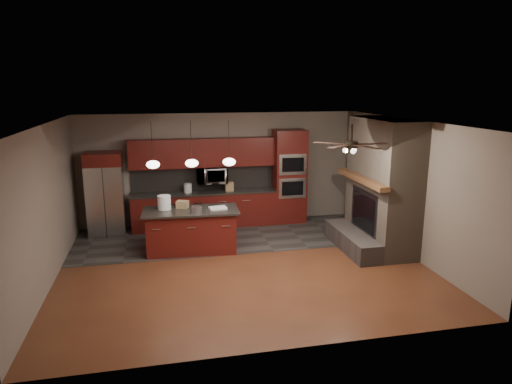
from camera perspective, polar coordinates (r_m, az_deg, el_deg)
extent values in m
plane|color=brown|center=(9.12, -1.58, -9.16)|extent=(7.00, 7.00, 0.00)
cube|color=white|center=(8.45, -1.70, 8.67)|extent=(7.00, 6.00, 0.02)
cube|color=#75695E|center=(11.58, -4.35, 2.90)|extent=(7.00, 0.02, 2.80)
cube|color=#75695E|center=(9.91, 18.68, 0.47)|extent=(0.02, 6.00, 2.80)
cube|color=#75695E|center=(8.77, -24.75, -1.68)|extent=(0.02, 6.00, 2.80)
cube|color=#353230|center=(10.78, -3.34, -5.54)|extent=(7.00, 2.40, 0.01)
cube|color=#6A5B4B|center=(10.06, 15.57, 0.86)|extent=(0.80, 2.00, 2.80)
cube|color=#504642|center=(10.10, 11.86, -5.96)|extent=(0.50, 2.00, 0.40)
cube|color=#2D2D30|center=(10.03, 13.44, -2.44)|extent=(0.05, 1.20, 0.95)
cube|color=black|center=(10.02, 13.31, -2.45)|extent=(0.02, 1.00, 0.75)
cube|color=brown|center=(9.81, 13.03, 1.60)|extent=(0.22, 2.10, 0.10)
cube|color=#561012|center=(11.45, -6.42, -2.24)|extent=(3.55, 0.60, 0.86)
cube|color=black|center=(11.34, -6.47, -0.05)|extent=(3.59, 0.64, 0.04)
cube|color=black|center=(11.54, -6.66, 1.81)|extent=(3.55, 0.03, 0.60)
cube|color=#561012|center=(11.28, -6.67, 4.89)|extent=(3.55, 0.35, 0.70)
cube|color=#561012|center=(11.68, 4.17, 1.95)|extent=(0.80, 0.60, 2.38)
cube|color=silver|center=(11.44, 4.57, 0.47)|extent=(0.70, 0.03, 0.52)
cube|color=black|center=(11.42, 4.60, 0.45)|extent=(0.55, 0.02, 0.35)
cube|color=silver|center=(11.32, 4.63, 3.43)|extent=(0.70, 0.03, 0.52)
cube|color=black|center=(11.30, 4.66, 3.42)|extent=(0.55, 0.02, 0.35)
imported|color=silver|center=(11.32, -5.55, 2.12)|extent=(0.73, 0.41, 0.50)
cube|color=silver|center=(11.30, -18.23, -0.95)|extent=(0.83, 0.72, 1.66)
cube|color=#2D2D30|center=(10.94, -18.42, -1.41)|extent=(0.02, 0.02, 1.64)
cube|color=silver|center=(10.93, -18.96, -1.20)|extent=(0.03, 0.03, 0.83)
cube|color=silver|center=(10.91, -17.92, -1.15)|extent=(0.03, 0.03, 0.83)
cube|color=#561012|center=(11.10, -18.60, 3.96)|extent=(0.83, 0.72, 0.30)
cube|color=#561012|center=(9.79, -8.09, -4.93)|extent=(1.87, 0.85, 0.88)
cube|color=black|center=(9.66, -8.17, -2.34)|extent=(2.03, 1.01, 0.04)
cylinder|color=white|center=(9.76, -11.40, -1.29)|extent=(0.35, 0.35, 0.30)
cylinder|color=#B2B2B7|center=(9.41, -7.44, -2.18)|extent=(0.23, 0.23, 0.14)
cube|color=white|center=(9.67, -4.81, -2.00)|extent=(0.38, 0.29, 0.04)
cube|color=#99794F|center=(9.82, -9.18, -1.54)|extent=(0.29, 0.25, 0.15)
cylinder|color=silver|center=(11.28, -8.54, 0.50)|extent=(0.24, 0.24, 0.22)
cube|color=#A07D52|center=(11.33, -3.36, 0.69)|extent=(0.20, 0.16, 0.22)
cylinder|color=black|center=(9.05, -12.89, 6.17)|extent=(0.01, 0.01, 0.78)
ellipsoid|color=white|center=(9.11, -12.75, 3.36)|extent=(0.26, 0.26, 0.16)
cylinder|color=black|center=(9.07, -8.13, 6.38)|extent=(0.01, 0.01, 0.78)
ellipsoid|color=white|center=(9.14, -8.04, 3.58)|extent=(0.26, 0.26, 0.16)
cylinder|color=black|center=(9.15, -3.41, 6.55)|extent=(0.01, 0.01, 0.78)
ellipsoid|color=white|center=(9.22, -3.37, 3.78)|extent=(0.26, 0.26, 0.16)
cylinder|color=black|center=(8.23, 11.87, 7.22)|extent=(0.04, 0.04, 0.30)
cylinder|color=black|center=(8.26, 11.80, 5.84)|extent=(0.24, 0.24, 0.12)
cube|color=#331C14|center=(8.42, 14.19, 5.86)|extent=(0.60, 0.12, 0.01)
cube|color=#331C14|center=(8.63, 11.56, 6.17)|extent=(0.30, 0.61, 0.01)
cube|color=#331C14|center=(8.34, 9.24, 6.03)|extent=(0.56, 0.45, 0.01)
cube|color=#331C14|center=(7.93, 10.41, 5.61)|extent=(0.56, 0.45, 0.01)
cube|color=#331C14|center=(7.98, 13.62, 5.50)|extent=(0.30, 0.61, 0.01)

